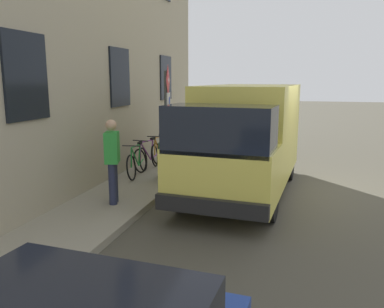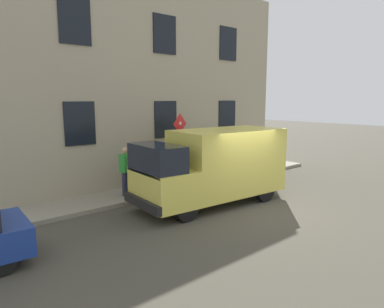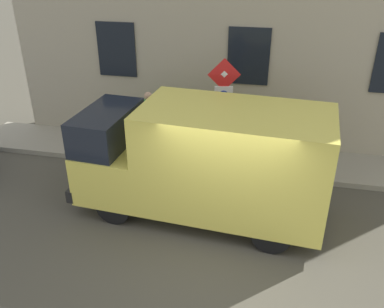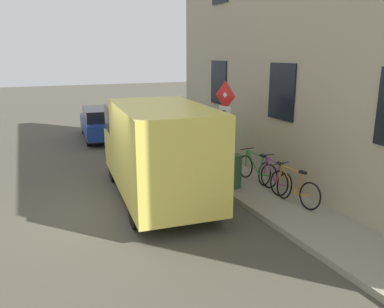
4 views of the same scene
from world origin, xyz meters
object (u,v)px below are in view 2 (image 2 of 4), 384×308
bicycle_purple (185,171)px  litter_bin (183,175)px  bicycle_green (169,174)px  bicycle_orange (200,169)px  sign_post_stacked (180,140)px  pedestrian (126,169)px  delivery_van (214,165)px

bicycle_purple → litter_bin: size_ratio=1.91×
bicycle_purple → bicycle_green: 0.83m
bicycle_orange → litter_bin: litter_bin is taller
bicycle_green → bicycle_purple: bearing=174.1°
sign_post_stacked → pedestrian: sign_post_stacked is taller
delivery_van → litter_bin: 2.22m
bicycle_green → litter_bin: size_ratio=1.90×
sign_post_stacked → bicycle_purple: size_ratio=1.59×
delivery_van → pedestrian: bearing=-46.3°
sign_post_stacked → delivery_van: bearing=177.3°
delivery_van → litter_bin: delivery_van is taller
bicycle_purple → bicycle_green: size_ratio=1.00×
delivery_van → bicycle_purple: (2.85, -1.12, -0.82)m
sign_post_stacked → pedestrian: (0.49, 2.06, -0.91)m
bicycle_green → pedestrian: pedestrian is taller
sign_post_stacked → litter_bin: 1.42m
bicycle_orange → pedestrian: size_ratio=1.00×
sign_post_stacked → bicycle_orange: sign_post_stacked is taller
bicycle_green → delivery_van: bearing=78.1°
sign_post_stacked → pedestrian: bearing=76.6°
pedestrian → sign_post_stacked: bearing=58.7°
pedestrian → litter_bin: 2.41m
sign_post_stacked → delivery_van: sign_post_stacked is taller
delivery_van → bicycle_orange: bearing=-120.0°
delivery_van → pedestrian: 3.12m
delivery_van → bicycle_green: (2.85, -0.29, -0.82)m
bicycle_purple → bicycle_green: same height
pedestrian → litter_bin: bearing=63.5°
bicycle_purple → litter_bin: (-0.79, 0.76, 0.08)m
bicycle_orange → bicycle_purple: size_ratio=1.00×
sign_post_stacked → delivery_van: size_ratio=0.50×
bicycle_purple → litter_bin: litter_bin is taller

